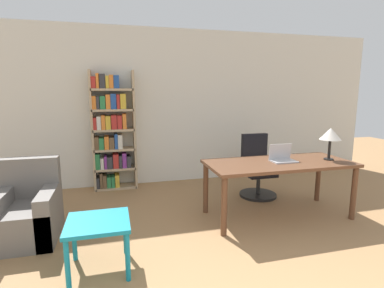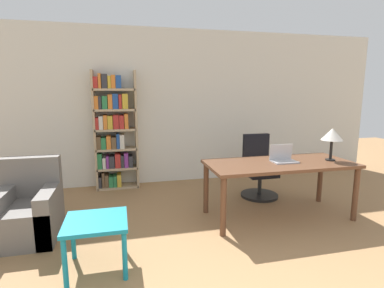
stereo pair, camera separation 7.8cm
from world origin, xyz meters
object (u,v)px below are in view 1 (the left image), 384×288
table_lamp (331,135)px  desk (279,168)px  office_chair (257,170)px  bookshelf (111,132)px  armchair (27,214)px  side_table_blue (98,229)px  laptop (282,158)px

table_lamp → desk: bearing=175.4°
office_chair → bookshelf: 2.45m
desk → table_lamp: size_ratio=4.43×
desk → bookshelf: bookshelf is taller
desk → armchair: bearing=176.8°
office_chair → side_table_blue: size_ratio=1.74×
side_table_blue → armchair: armchair is taller
laptop → office_chair: (0.06, 0.79, -0.38)m
table_lamp → bookshelf: 3.33m
armchair → bookshelf: bearing=59.2°
side_table_blue → armchair: bearing=133.3°
laptop → office_chair: office_chair is taller
office_chair → side_table_blue: bearing=-147.4°
laptop → armchair: size_ratio=0.37×
laptop → table_lamp: (0.65, -0.08, 0.29)m
bookshelf → desk: bearing=-39.8°
side_table_blue → office_chair: bearing=32.6°
table_lamp → side_table_blue: (-2.93, -0.63, -0.66)m
desk → laptop: size_ratio=5.94×
desk → laptop: laptop is taller
laptop → side_table_blue: laptop is taller
laptop → office_chair: size_ratio=0.33×
office_chair → armchair: 3.21m
table_lamp → armchair: bearing=176.6°
desk → armchair: size_ratio=2.17×
armchair → bookshelf: bookshelf is taller
desk → laptop: (0.05, 0.02, 0.14)m
office_chair → bookshelf: (-2.20, 0.93, 0.56)m
desk → side_table_blue: desk is taller
side_table_blue → table_lamp: bearing=12.0°
laptop → side_table_blue: (-2.28, -0.70, -0.38)m
desk → table_lamp: table_lamp is taller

